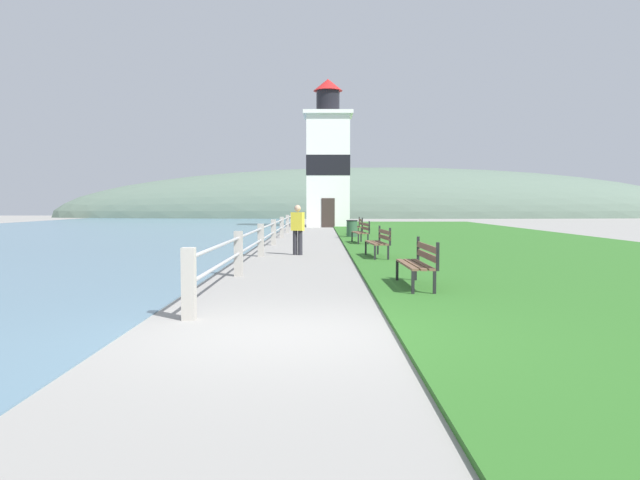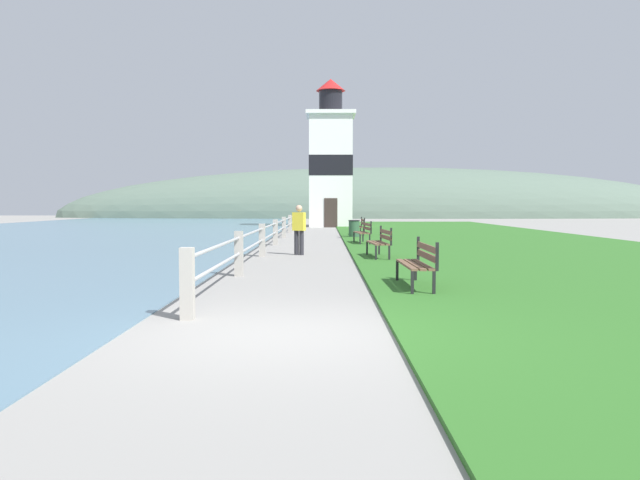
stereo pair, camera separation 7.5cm
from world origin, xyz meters
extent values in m
plane|color=gray|center=(0.00, 0.00, 0.00)|extent=(160.00, 160.00, 0.00)
cube|color=#2D6623|center=(7.41, 18.95, 0.03)|extent=(12.00, 56.84, 0.06)
cube|color=#A8A399|center=(-1.31, 1.00, 0.50)|extent=(0.18, 0.18, 1.00)
cube|color=#A8A399|center=(-1.31, 6.20, 0.50)|extent=(0.18, 0.18, 1.00)
cube|color=#A8A399|center=(-1.31, 11.40, 0.50)|extent=(0.18, 0.18, 1.00)
cube|color=#A8A399|center=(-1.31, 16.60, 0.50)|extent=(0.18, 0.18, 1.00)
cube|color=#A8A399|center=(-1.31, 21.80, 0.50)|extent=(0.18, 0.18, 1.00)
cube|color=#A8A399|center=(-1.31, 27.01, 0.50)|extent=(0.18, 0.18, 1.00)
cube|color=#A8A399|center=(-1.31, 32.21, 0.50)|extent=(0.18, 0.18, 1.00)
cylinder|color=#B2B2B7|center=(-1.31, 16.60, 0.85)|extent=(0.06, 31.21, 0.06)
cylinder|color=#B2B2B7|center=(-1.31, 16.60, 0.50)|extent=(0.06, 31.21, 0.06)
cube|color=brown|center=(2.09, 4.02, 0.47)|extent=(0.15, 1.95, 0.04)
cube|color=brown|center=(2.24, 4.02, 0.47)|extent=(0.15, 1.95, 0.04)
cube|color=brown|center=(2.39, 4.02, 0.47)|extent=(0.15, 1.95, 0.04)
cube|color=brown|center=(2.48, 4.02, 0.79)|extent=(0.09, 1.95, 0.11)
cube|color=brown|center=(2.48, 4.02, 0.63)|extent=(0.09, 1.95, 0.11)
cube|color=black|center=(2.07, 3.07, 0.23)|extent=(0.05, 0.05, 0.45)
cube|color=black|center=(2.04, 4.96, 0.23)|extent=(0.05, 0.05, 0.45)
cube|color=black|center=(2.44, 3.07, 0.23)|extent=(0.05, 0.05, 0.45)
cube|color=black|center=(2.41, 4.97, 0.23)|extent=(0.05, 0.05, 0.45)
cube|color=black|center=(2.49, 3.07, 0.70)|extent=(0.05, 0.05, 0.49)
cube|color=black|center=(2.46, 4.97, 0.70)|extent=(0.05, 0.05, 0.49)
cube|color=brown|center=(1.98, 10.49, 0.47)|extent=(0.24, 1.84, 0.04)
cube|color=brown|center=(2.12, 10.50, 0.47)|extent=(0.24, 1.84, 0.04)
cube|color=brown|center=(2.27, 10.51, 0.47)|extent=(0.24, 1.84, 0.04)
cube|color=brown|center=(2.36, 10.52, 0.79)|extent=(0.18, 1.84, 0.11)
cube|color=brown|center=(2.36, 10.52, 0.63)|extent=(0.18, 1.84, 0.11)
cube|color=black|center=(2.00, 9.60, 0.23)|extent=(0.05, 0.05, 0.45)
cube|color=black|center=(1.88, 11.38, 0.23)|extent=(0.05, 0.05, 0.45)
cube|color=black|center=(2.37, 9.62, 0.23)|extent=(0.05, 0.05, 0.45)
cube|color=black|center=(2.25, 11.41, 0.23)|extent=(0.05, 0.05, 0.45)
cube|color=black|center=(2.42, 9.62, 0.70)|extent=(0.05, 0.05, 0.49)
cube|color=black|center=(2.30, 11.41, 0.70)|extent=(0.05, 0.05, 0.49)
cube|color=brown|center=(1.91, 17.02, 0.47)|extent=(0.27, 1.72, 0.04)
cube|color=brown|center=(2.06, 17.03, 0.47)|extent=(0.27, 1.72, 0.04)
cube|color=brown|center=(2.20, 17.05, 0.47)|extent=(0.27, 1.72, 0.04)
cube|color=brown|center=(2.29, 17.05, 0.79)|extent=(0.21, 1.72, 0.11)
cube|color=brown|center=(2.29, 17.05, 0.63)|extent=(0.21, 1.72, 0.11)
cube|color=black|center=(1.95, 16.18, 0.23)|extent=(0.05, 0.05, 0.45)
cube|color=black|center=(1.79, 17.85, 0.23)|extent=(0.05, 0.05, 0.45)
cube|color=black|center=(2.32, 16.22, 0.23)|extent=(0.05, 0.05, 0.45)
cube|color=black|center=(2.16, 17.88, 0.23)|extent=(0.05, 0.05, 0.45)
cube|color=black|center=(2.37, 16.22, 0.70)|extent=(0.05, 0.05, 0.49)
cube|color=black|center=(2.21, 17.88, 0.70)|extent=(0.05, 0.05, 0.49)
cube|color=brown|center=(2.14, 23.55, 0.47)|extent=(0.15, 1.94, 0.04)
cube|color=brown|center=(2.28, 23.55, 0.47)|extent=(0.15, 1.94, 0.04)
cube|color=brown|center=(2.43, 23.56, 0.47)|extent=(0.15, 1.94, 0.04)
cube|color=brown|center=(2.52, 23.56, 0.79)|extent=(0.09, 1.94, 0.11)
cube|color=brown|center=(2.52, 23.56, 0.63)|extent=(0.09, 1.94, 0.11)
cube|color=black|center=(2.11, 22.61, 0.23)|extent=(0.05, 0.05, 0.45)
cube|color=black|center=(2.08, 24.49, 0.23)|extent=(0.05, 0.05, 0.45)
cube|color=black|center=(2.48, 22.61, 0.23)|extent=(0.05, 0.05, 0.45)
cube|color=black|center=(2.45, 24.50, 0.23)|extent=(0.05, 0.05, 0.45)
cube|color=black|center=(2.53, 22.61, 0.70)|extent=(0.05, 0.05, 0.49)
cube|color=black|center=(2.50, 24.50, 0.70)|extent=(0.05, 0.05, 0.49)
cube|color=white|center=(1.04, 36.60, 3.87)|extent=(2.97, 2.97, 7.74)
cube|color=black|center=(1.04, 36.60, 4.26)|extent=(3.01, 3.01, 1.39)
cube|color=white|center=(1.04, 36.60, 7.87)|extent=(3.42, 3.42, 0.25)
cylinder|color=black|center=(1.04, 36.60, 8.75)|extent=(1.63, 1.63, 1.51)
cone|color=red|center=(1.04, 36.60, 9.92)|extent=(2.04, 2.04, 0.83)
cube|color=#332823|center=(1.04, 35.10, 1.00)|extent=(0.90, 0.06, 2.00)
cylinder|color=#28282D|center=(-0.29, 11.99, 0.38)|extent=(0.14, 0.14, 0.76)
cylinder|color=#28282D|center=(-0.13, 11.93, 0.38)|extent=(0.14, 0.14, 0.76)
cube|color=yellow|center=(-0.21, 11.96, 1.05)|extent=(0.43, 0.33, 0.57)
sphere|color=tan|center=(-0.21, 11.96, 1.46)|extent=(0.21, 0.21, 0.21)
cylinder|color=#2D5138|center=(1.99, 21.80, 0.40)|extent=(0.50, 0.50, 0.80)
cylinder|color=black|center=(1.99, 21.80, 0.82)|extent=(0.54, 0.54, 0.04)
ellipsoid|color=#566B5B|center=(8.00, 67.89, 0.00)|extent=(80.00, 16.00, 12.00)
camera|label=1|loc=(0.49, -7.49, 1.59)|focal=35.00mm
camera|label=2|loc=(0.56, -7.49, 1.59)|focal=35.00mm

